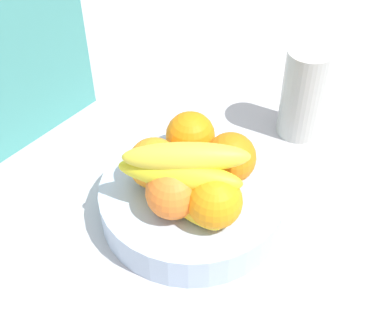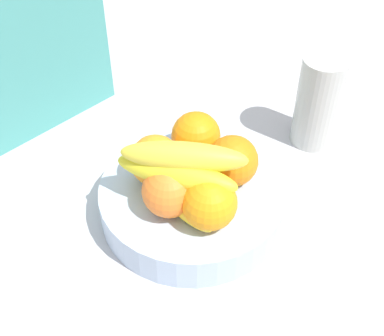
{
  "view_description": "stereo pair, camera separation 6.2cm",
  "coord_description": "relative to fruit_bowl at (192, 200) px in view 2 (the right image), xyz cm",
  "views": [
    {
      "loc": [
        -40.43,
        -34.29,
        61.09
      ],
      "look_at": [
        3.22,
        -2.87,
        9.42
      ],
      "focal_mm": 49.6,
      "sensor_mm": 36.0,
      "label": 1
    },
    {
      "loc": [
        -36.56,
        -39.07,
        61.09
      ],
      "look_at": [
        3.22,
        -2.87,
        9.42
      ],
      "focal_mm": 49.6,
      "sensor_mm": 36.0,
      "label": 2
    }
  ],
  "objects": [
    {
      "name": "ground_plane",
      "position": [
        -3.22,
        2.87,
        -4.21
      ],
      "size": [
        180.0,
        140.0,
        3.0
      ],
      "primitive_type": "cube",
      "color": "#B4B3B8"
    },
    {
      "name": "fruit_bowl",
      "position": [
        0.0,
        0.0,
        0.0
      ],
      "size": [
        27.38,
        27.38,
        5.42
      ],
      "primitive_type": "cylinder",
      "color": "#ACC0DA",
      "rests_on": "ground_plane"
    },
    {
      "name": "orange_front_left",
      "position": [
        5.76,
        4.44,
        6.46
      ],
      "size": [
        7.51,
        7.51,
        7.51
      ],
      "primitive_type": "sphere",
      "color": "orange",
      "rests_on": "fruit_bowl"
    },
    {
      "name": "orange_front_right",
      "position": [
        -2.17,
        5.13,
        6.46
      ],
      "size": [
        7.51,
        7.51,
        7.51
      ],
      "primitive_type": "sphere",
      "color": "orange",
      "rests_on": "fruit_bowl"
    },
    {
      "name": "orange_center",
      "position": [
        -5.18,
        -0.53,
        6.46
      ],
      "size": [
        7.51,
        7.51,
        7.51
      ],
      "primitive_type": "sphere",
      "color": "orange",
      "rests_on": "fruit_bowl"
    },
    {
      "name": "orange_back_left",
      "position": [
        -2.92,
        -6.06,
        6.46
      ],
      "size": [
        7.51,
        7.51,
        7.51
      ],
      "primitive_type": "sphere",
      "color": "orange",
      "rests_on": "fruit_bowl"
    },
    {
      "name": "orange_back_right",
      "position": [
        5.2,
        -3.13,
        6.46
      ],
      "size": [
        7.51,
        7.51,
        7.51
      ],
      "primitive_type": "sphere",
      "color": "orange",
      "rests_on": "fruit_bowl"
    },
    {
      "name": "banana_bunch",
      "position": [
        -3.58,
        -0.59,
        8.01
      ],
      "size": [
        13.26,
        18.06,
        10.6
      ],
      "color": "yellow",
      "rests_on": "fruit_bowl"
    },
    {
      "name": "cutting_board",
      "position": [
        -1.6,
        33.13,
        15.29
      ],
      "size": [
        28.05,
        3.07,
        36.0
      ],
      "primitive_type": "cube",
      "rotation": [
        0.0,
        0.0,
        -0.05
      ],
      "color": "teal",
      "rests_on": "ground_plane"
    },
    {
      "name": "thermos_tumbler",
      "position": [
        26.84,
        -3.91,
        5.46
      ],
      "size": [
        7.43,
        7.43,
        16.34
      ],
      "primitive_type": "cylinder",
      "color": "#B8B9B2",
      "rests_on": "ground_plane"
    }
  ]
}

